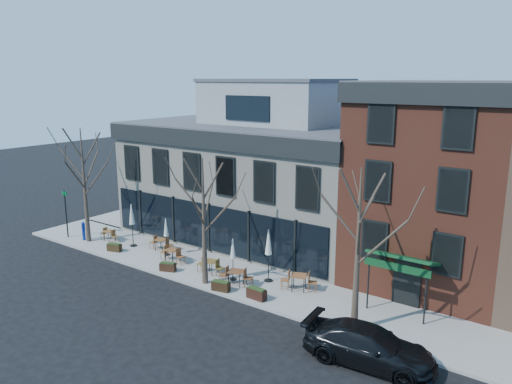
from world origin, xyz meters
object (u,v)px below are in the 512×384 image
Objects in this scene: call_box at (83,230)px; parked_sedan at (369,346)px; cafe_set_0 at (109,234)px; umbrella_0 at (132,216)px.

parked_sedan is at bearing -6.66° from call_box.
call_box is at bearing -148.45° from cafe_set_0.
umbrella_0 is at bearing 4.95° from cafe_set_0.
cafe_set_0 is at bearing -175.05° from umbrella_0.
umbrella_0 is at bearing 16.86° from call_box.
parked_sedan reaches higher than call_box.
parked_sedan is 1.81× the size of umbrella_0.
umbrella_0 is (2.26, 0.20, 1.64)m from cafe_set_0.
umbrella_0 is (-18.68, 3.79, 1.46)m from parked_sedan.
call_box is 1.87m from cafe_set_0.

